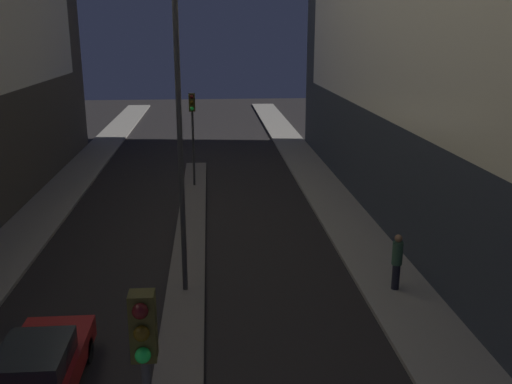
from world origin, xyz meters
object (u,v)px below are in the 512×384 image
at_px(traffic_light_mid, 192,119).
at_px(car_left_lane, 39,369).
at_px(street_lamp, 178,84).
at_px(pedestrian_on_right_sidewalk, 397,260).

height_order(traffic_light_mid, car_left_lane, traffic_light_mid).
relative_size(street_lamp, pedestrian_on_right_sidewalk, 5.37).
bearing_deg(pedestrian_on_right_sidewalk, traffic_light_mid, 116.99).
bearing_deg(traffic_light_mid, street_lamp, -90.00).
relative_size(traffic_light_mid, pedestrian_on_right_sidewalk, 2.63).
bearing_deg(traffic_light_mid, car_left_lane, -99.92).
height_order(street_lamp, car_left_lane, street_lamp).
relative_size(car_left_lane, pedestrian_on_right_sidewalk, 2.28).
distance_m(street_lamp, car_left_lane, 8.24).
xyz_separation_m(traffic_light_mid, pedestrian_on_right_sidewalk, (6.58, -12.92, -2.52)).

